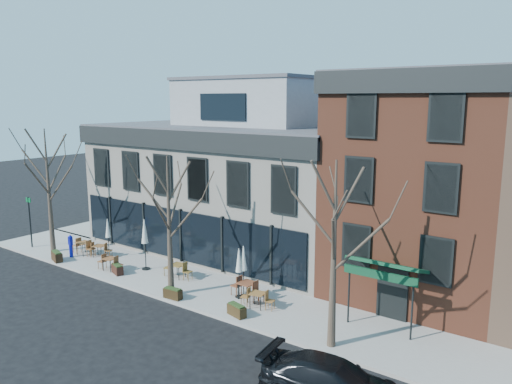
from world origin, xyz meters
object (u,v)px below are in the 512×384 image
Objects in this scene: umbrella_0 at (108,230)px; parked_sedan at (333,383)px; call_box at (71,245)px; cafe_set_0 at (84,247)px.

parked_sedan is at bearing -15.94° from umbrella_0.
parked_sedan is 20.59m from call_box.
call_box is at bearing 72.51° from parked_sedan.
call_box is (-20.22, 3.87, 0.19)m from parked_sedan.
call_box is 0.85m from cafe_set_0.
umbrella_0 is (-18.22, 5.20, 1.17)m from parked_sedan.
parked_sedan is 18.98m from umbrella_0.
call_box is at bearing -103.84° from cafe_set_0.
umbrella_0 is at bearing 67.41° from parked_sedan.
cafe_set_0 is 0.76× the size of umbrella_0.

